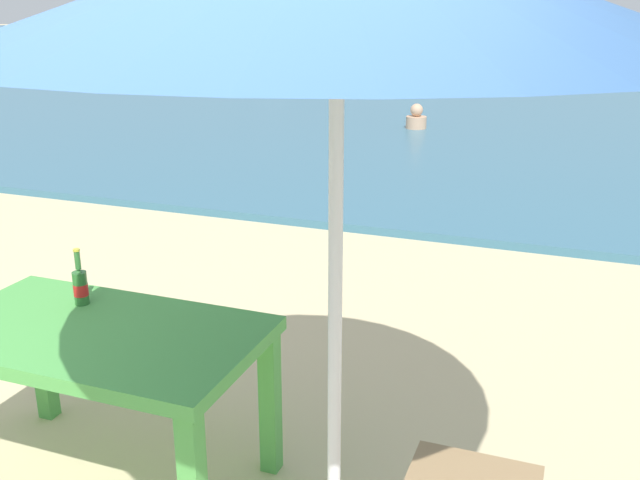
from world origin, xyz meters
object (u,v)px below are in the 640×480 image
object	(u,v)px
picnic_table_green	(99,352)
boat_cargo_ship	(278,22)
beer_bottle_amber	(80,285)
swimmer_person	(416,119)

from	to	relation	value
picnic_table_green	boat_cargo_ship	size ratio (longest dim) A/B	0.22
beer_bottle_amber	boat_cargo_ship	size ratio (longest dim) A/B	0.04
swimmer_person	boat_cargo_ship	size ratio (longest dim) A/B	0.07
picnic_table_green	beer_bottle_amber	world-z (taller)	beer_bottle_amber
beer_bottle_amber	swimmer_person	size ratio (longest dim) A/B	0.65
boat_cargo_ship	swimmer_person	bearing A→B (deg)	-62.71
boat_cargo_ship	picnic_table_green	bearing A→B (deg)	-67.21
picnic_table_green	boat_cargo_ship	xyz separation A→B (m)	(-17.74, 42.23, 0.25)
beer_bottle_amber	boat_cargo_ship	world-z (taller)	boat_cargo_ship
beer_bottle_amber	swimmer_person	xyz separation A→B (m)	(-0.61, 9.26, -0.61)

